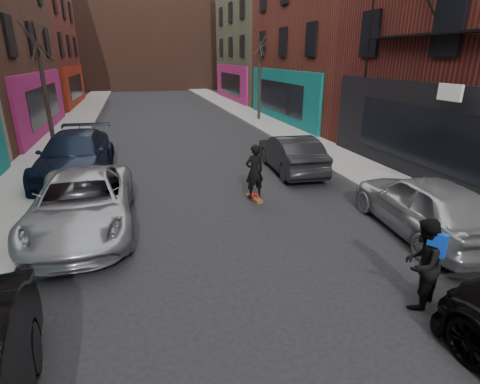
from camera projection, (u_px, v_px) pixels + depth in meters
sidewalk_left at (82, 115)px, 29.05m from camera, size 2.50×84.00×0.13m
sidewalk_right at (238, 109)px, 32.18m from camera, size 2.50×84.00×0.13m
building_far at (145, 36)px, 51.80m from camera, size 40.00×10.00×14.00m
tree_left_far at (43, 78)px, 17.06m from camera, size 2.00×2.00×6.50m
tree_right_far at (260, 69)px, 25.55m from camera, size 2.00×2.00×6.80m
parked_left_far at (83, 203)px, 9.68m from camera, size 2.49×5.37×1.49m
parked_left_end at (75, 156)px, 14.02m from camera, size 2.76×5.86×1.65m
parked_right_far at (425, 205)px, 9.46m from camera, size 2.38×4.81×1.58m
parked_right_end at (291, 153)px, 14.74m from camera, size 1.81×4.50×1.45m
skateboard at (254, 198)px, 11.96m from camera, size 0.37×0.83×0.10m
skateboarder at (254, 171)px, 11.65m from camera, size 0.69×0.52×1.71m
pedestrian at (422, 263)px, 6.64m from camera, size 1.05×0.98×1.71m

